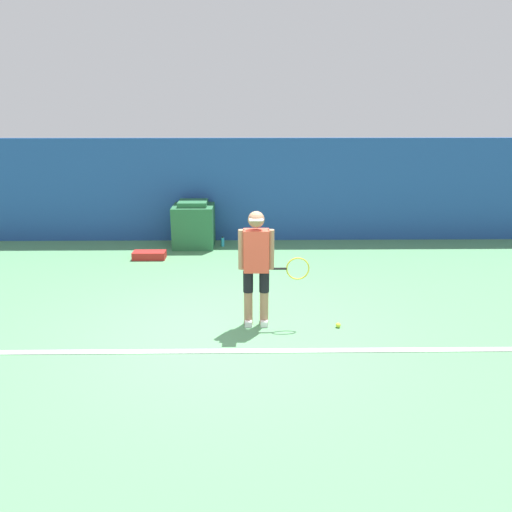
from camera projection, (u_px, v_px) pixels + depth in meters
ground_plane at (223, 333)px, 6.71m from camera, size 24.00×24.00×0.00m
back_wall at (233, 190)px, 10.92m from camera, size 24.00×0.10×2.24m
court_baseline at (220, 351)px, 6.21m from camera, size 21.60×0.10×0.01m
tennis_player at (257, 263)px, 6.73m from camera, size 0.97×0.28×1.61m
tennis_ball at (338, 325)px, 6.87m from camera, size 0.07×0.07×0.07m
covered_chair at (194, 225)px, 10.62m from camera, size 0.86×0.80×0.99m
equipment_bag at (149, 255)px, 9.86m from camera, size 0.64×0.29×0.15m
water_bottle at (223, 242)px, 10.71m from camera, size 0.07×0.07×0.21m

